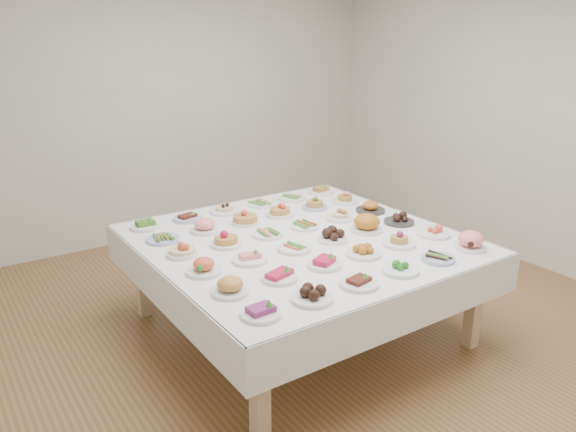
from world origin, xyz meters
TOP-DOWN VIEW (x-y plane):
  - room_envelope at (0.00, 0.00)m, footprint 5.02×5.02m
  - display_table at (-0.15, -0.10)m, footprint 2.18×2.18m
  - dish_0 at (-1.00, -0.95)m, footprint 0.22×0.22m
  - dish_1 at (-0.66, -0.95)m, footprint 0.24×0.24m
  - dish_2 at (-0.31, -0.95)m, footprint 0.23×0.23m
  - dish_3 at (0.03, -0.95)m, footprint 0.23×0.23m
  - dish_4 at (0.37, -0.96)m, footprint 0.22×0.22m
  - dish_5 at (0.71, -0.94)m, footprint 0.23×0.23m
  - dish_6 at (-1.00, -0.62)m, footprint 0.22×0.22m
  - dish_7 at (-0.66, -0.62)m, footprint 0.22×0.22m
  - dish_8 at (-0.31, -0.62)m, footprint 0.22×0.22m
  - dish_9 at (0.02, -0.61)m, footprint 0.24×0.24m
  - dish_10 at (0.35, -0.61)m, footprint 0.23×0.23m
  - dish_11 at (0.71, -0.61)m, footprint 0.24×0.24m
  - dish_12 at (-1.00, -0.27)m, footprint 0.22×0.22m
  - dish_13 at (-0.67, -0.27)m, footprint 0.23×0.23m
  - dish_14 at (-0.31, -0.28)m, footprint 0.23×0.23m
  - dish_15 at (0.02, -0.28)m, footprint 0.22×0.22m
  - dish_16 at (0.36, -0.26)m, footprint 0.25×0.25m
  - dish_17 at (0.70, -0.27)m, footprint 0.23×0.23m
  - dish_18 at (-0.99, 0.08)m, footprint 0.23×0.23m
  - dish_19 at (-0.66, 0.07)m, footprint 0.22×0.22m
  - dish_20 at (-0.31, 0.07)m, footprint 0.22×0.22m
  - dish_21 at (0.02, 0.06)m, footprint 0.22×0.22m
  - dish_22 at (0.37, 0.07)m, footprint 0.21×0.21m
  - dish_23 at (0.71, 0.08)m, footprint 0.24×0.24m
  - dish_24 at (-0.99, 0.41)m, footprint 0.24×0.24m
  - dish_25 at (-0.66, 0.42)m, footprint 0.21×0.21m
  - dish_26 at (-0.31, 0.40)m, footprint 0.22×0.21m
  - dish_27 at (0.02, 0.41)m, footprint 0.22×0.22m
  - dish_28 at (0.37, 0.41)m, footprint 0.21×0.21m
  - dish_29 at (0.70, 0.40)m, footprint 0.23×0.23m
  - dish_30 at (-1.00, 0.75)m, footprint 0.23×0.23m
  - dish_31 at (-0.65, 0.74)m, footprint 0.22×0.22m
  - dish_32 at (-0.31, 0.75)m, footprint 0.24×0.24m
  - dish_33 at (0.03, 0.74)m, footprint 0.21×0.21m
  - dish_34 at (0.37, 0.74)m, footprint 0.24×0.24m
  - dish_35 at (0.70, 0.76)m, footprint 0.23×0.23m

SIDE VIEW (x-z plane):
  - display_table at x=-0.15m, z-range 0.31..1.06m
  - dish_14 at x=-0.31m, z-range 0.74..0.79m
  - dish_21 at x=0.02m, z-range 0.75..0.80m
  - dish_33 at x=0.03m, z-range 0.75..0.80m
  - dish_4 at x=0.37m, z-range 0.75..0.80m
  - dish_34 at x=0.37m, z-range 0.74..0.80m
  - dish_24 at x=-0.99m, z-range 0.75..0.80m
  - dish_20 at x=-0.31m, z-range 0.75..0.80m
  - dish_2 at x=-0.31m, z-range 0.74..0.83m
  - dish_13 at x=-0.67m, z-range 0.74..0.83m
  - dish_31 at x=-0.65m, z-range 0.74..0.83m
  - dish_35 at x=0.70m, z-range 0.74..0.83m
  - dish_3 at x=0.03m, z-range 0.74..0.83m
  - dish_11 at x=0.71m, z-range 0.74..0.83m
  - dish_8 at x=-0.31m, z-range 0.74..0.84m
  - dish_17 at x=0.70m, z-range 0.74..0.84m
  - dish_9 at x=0.02m, z-range 0.74..0.84m
  - dish_30 at x=-1.00m, z-range 0.74..0.84m
  - dish_0 at x=-1.00m, z-range 0.74..0.84m
  - dish_7 at x=-0.66m, z-range 0.74..0.84m
  - dish_1 at x=-0.66m, z-range 0.74..0.85m
  - dish_15 at x=0.02m, z-range 0.75..0.85m
  - dish_28 at x=0.37m, z-range 0.74..0.85m
  - dish_22 at x=0.37m, z-range 0.74..0.86m
  - dish_10 at x=0.35m, z-range 0.74..0.86m
  - dish_32 at x=-0.31m, z-range 0.74..0.86m
  - dish_29 at x=0.70m, z-range 0.74..0.86m
  - dish_12 at x=-1.00m, z-range 0.74..0.86m
  - dish_6 at x=-1.00m, z-range 0.74..0.86m
  - dish_23 at x=0.71m, z-range 0.74..0.87m
  - dish_25 at x=-0.66m, z-range 0.75..0.87m
  - dish_19 at x=-0.66m, z-range 0.75..0.88m
  - dish_18 at x=-0.99m, z-range 0.75..0.88m
  - dish_27 at x=0.02m, z-range 0.75..0.88m
  - dish_26 at x=-0.31m, z-range 0.75..0.88m
  - dish_5 at x=0.71m, z-range 0.75..0.88m
  - dish_16 at x=0.36m, z-range 0.75..0.90m
  - room_envelope at x=0.00m, z-range 0.43..3.24m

